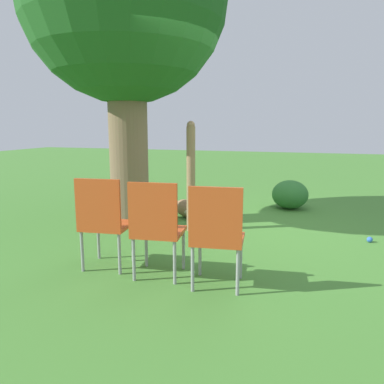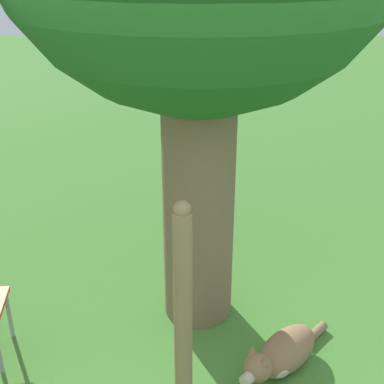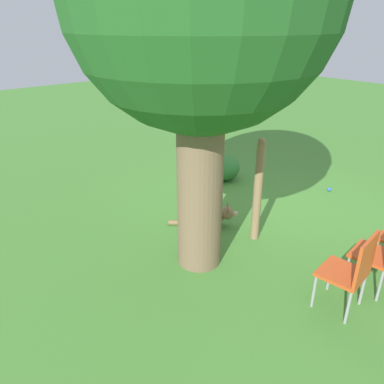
{
  "view_description": "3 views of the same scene",
  "coord_description": "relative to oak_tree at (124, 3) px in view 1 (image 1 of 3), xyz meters",
  "views": [
    {
      "loc": [
        -4.91,
        -1.09,
        1.4
      ],
      "look_at": [
        0.28,
        0.59,
        0.42
      ],
      "focal_mm": 35.0,
      "sensor_mm": 36.0,
      "label": 1
    },
    {
      "loc": [
        -0.21,
        -2.18,
        2.74
      ],
      "look_at": [
        -0.24,
        1.52,
        0.99
      ],
      "focal_mm": 50.0,
      "sensor_mm": 36.0,
      "label": 2
    },
    {
      "loc": [
        -3.15,
        4.01,
        2.77
      ],
      "look_at": [
        -0.15,
        1.45,
        0.96
      ],
      "focal_mm": 35.0,
      "sensor_mm": 36.0,
      "label": 3
    }
  ],
  "objects": [
    {
      "name": "oak_tree",
      "position": [
        0.0,
        0.0,
        0.0
      ],
      "size": [
        2.71,
        2.71,
        4.39
      ],
      "color": "#7A6047",
      "rests_on": "ground_plane"
    },
    {
      "name": "red_chair_2",
      "position": [
        -1.66,
        -0.57,
        -2.46
      ],
      "size": [
        0.47,
        0.49,
        0.91
      ],
      "rotation": [
        0.0,
        0.0,
        0.12
      ],
      "color": "#D14C1E",
      "rests_on": "ground_plane"
    },
    {
      "name": "tennis_ball",
      "position": [
        0.08,
        -3.16,
        -2.94
      ],
      "size": [
        0.07,
        0.07,
        0.07
      ],
      "color": "blue",
      "rests_on": "ground_plane"
    },
    {
      "name": "ground_plane",
      "position": [
        0.19,
        -1.37,
        -2.97
      ],
      "size": [
        30.0,
        30.0,
        0.0
      ],
      "primitive_type": "plane",
      "color": "#478433"
    },
    {
      "name": "red_chair_0",
      "position": [
        -1.75,
        -1.72,
        -2.46
      ],
      "size": [
        0.47,
        0.49,
        0.91
      ],
      "rotation": [
        0.0,
        0.0,
        0.12
      ],
      "color": "#D14C1E",
      "rests_on": "ground_plane"
    },
    {
      "name": "low_shrub",
      "position": [
        1.7,
        -2.12,
        -2.73
      ],
      "size": [
        0.6,
        0.6,
        0.48
      ],
      "color": "#337533",
      "rests_on": "ground_plane"
    },
    {
      "name": "fence_post",
      "position": [
        -0.1,
        -0.95,
        -2.24
      ],
      "size": [
        0.11,
        0.11,
        1.45
      ],
      "color": "#937551",
      "rests_on": "ground_plane"
    },
    {
      "name": "red_chair_1",
      "position": [
        -1.7,
        -1.14,
        -2.46
      ],
      "size": [
        0.47,
        0.49,
        0.91
      ],
      "rotation": [
        0.0,
        0.0,
        0.12
      ],
      "color": "#D14C1E",
      "rests_on": "ground_plane"
    },
    {
      "name": "dog",
      "position": [
        0.58,
        -0.68,
        -2.83
      ],
      "size": [
        0.74,
        0.8,
        0.37
      ],
      "rotation": [
        0.0,
        0.0,
        3.97
      ],
      "color": "olive",
      "rests_on": "ground_plane"
    }
  ]
}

